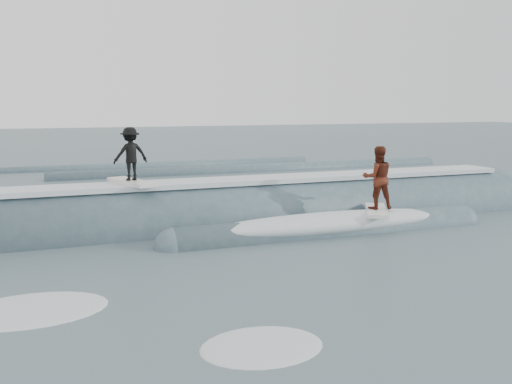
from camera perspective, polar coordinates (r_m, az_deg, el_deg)
name	(u,v)px	position (r m, az deg, el deg)	size (l,w,h in m)	color
ground	(331,272)	(12.49, 7.52, -7.98)	(160.00, 160.00, 0.00)	#3C4F58
breaking_wave	(253,223)	(17.23, -0.34, -3.10)	(21.56, 4.09, 2.61)	#38545E
surfer_black	(131,157)	(16.25, -12.43, 3.41)	(1.16, 2.07, 1.58)	silver
surfer_red	(377,181)	(16.63, 12.05, 1.11)	(1.47, 2.01, 1.90)	white
whitewater	(279,289)	(11.33, 2.29, -9.68)	(18.98, 7.19, 0.10)	silver
far_swells	(121,178)	(28.60, -13.38, 1.37)	(40.01, 8.65, 0.80)	#38545E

